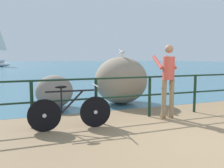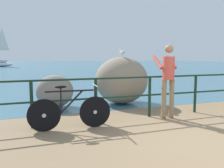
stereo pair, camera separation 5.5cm
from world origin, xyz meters
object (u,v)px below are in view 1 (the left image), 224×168
(breakwater_boulder_main, at_px, (121,80))
(person_at_railing, at_px, (168,78))
(bicycle, at_px, (71,111))
(breakwater_boulder_left, at_px, (54,91))
(seagull, at_px, (122,52))

(breakwater_boulder_main, bearing_deg, person_at_railing, -80.43)
(person_at_railing, distance_m, breakwater_boulder_main, 2.13)
(bicycle, distance_m, breakwater_boulder_left, 2.25)
(person_at_railing, height_order, seagull, person_at_railing)
(bicycle, distance_m, seagull, 3.13)
(bicycle, bearing_deg, person_at_railing, 4.89)
(person_at_railing, bearing_deg, breakwater_boulder_main, 16.83)
(person_at_railing, xyz_separation_m, breakwater_boulder_left, (-2.45, 2.18, -0.51))
(breakwater_boulder_left, relative_size, seagull, 3.19)
(person_at_railing, height_order, breakwater_boulder_left, person_at_railing)
(breakwater_boulder_left, distance_m, seagull, 2.38)
(bicycle, relative_size, person_at_railing, 0.95)
(breakwater_boulder_main, bearing_deg, breakwater_boulder_left, 177.39)
(breakwater_boulder_left, bearing_deg, bicycle, -87.86)
(breakwater_boulder_left, xyz_separation_m, seagull, (2.07, -0.19, 1.15))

